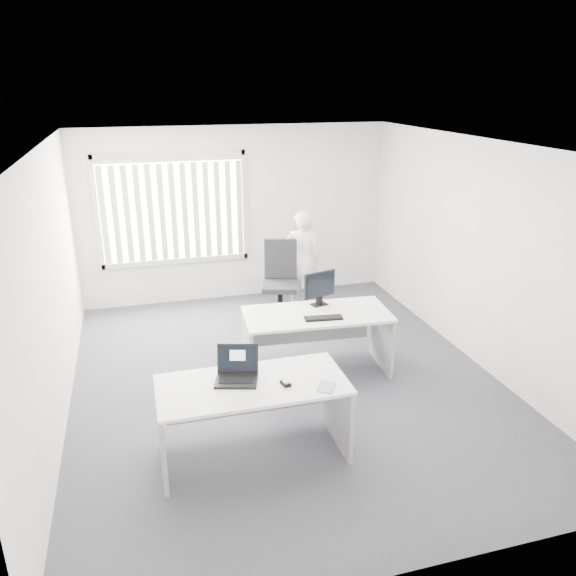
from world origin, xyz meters
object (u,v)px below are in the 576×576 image
object	(u,v)px
desk_far	(317,330)
laptop	(236,368)
person	(302,260)
monitor	(319,289)
desk_near	(253,404)
office_chair	(280,294)

from	to	relation	value
desk_far	laptop	bearing A→B (deg)	-128.05
person	monitor	bearing A→B (deg)	97.25
desk_near	office_chair	xyz separation A→B (m)	(1.14, 3.27, -0.21)
desk_near	monitor	size ratio (longest dim) A/B	4.05
person	laptop	world-z (taller)	person
desk_far	person	world-z (taller)	person
office_chair	laptop	world-z (taller)	office_chair
desk_near	laptop	size ratio (longest dim) A/B	4.54
desk_far	office_chair	xyz separation A→B (m)	(0.03, 1.83, -0.21)
desk_near	office_chair	size ratio (longest dim) A/B	1.49
desk_near	desk_far	distance (m)	1.81
desk_near	person	distance (m)	3.85
desk_near	monitor	distance (m)	2.12
office_chair	monitor	distance (m)	1.72
laptop	monitor	xyz separation A→B (m)	(1.36, 1.61, 0.06)
person	laptop	xyz separation A→B (m)	(-1.70, -3.45, 0.16)
office_chair	person	size ratio (longest dim) A/B	0.74
laptop	desk_near	bearing A→B (deg)	-6.86
office_chair	laptop	distance (m)	3.50
desk_near	laptop	xyz separation A→B (m)	(-0.14, 0.06, 0.38)
desk_far	laptop	world-z (taller)	laptop
desk_far	office_chair	distance (m)	1.84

